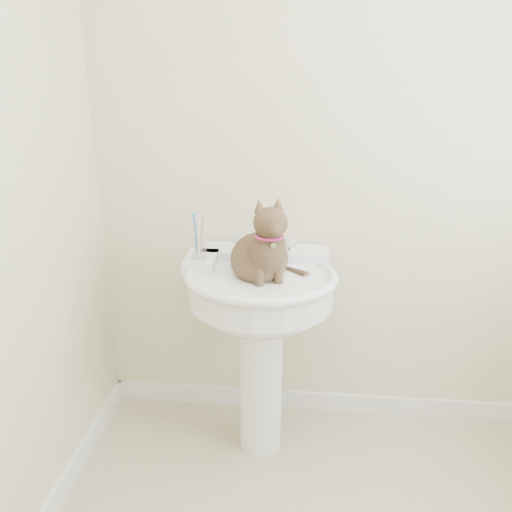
# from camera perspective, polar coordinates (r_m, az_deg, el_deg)

# --- Properties ---
(wall_back) EXTENTS (2.20, 0.00, 2.50)m
(wall_back) POSITION_cam_1_polar(r_m,az_deg,el_deg) (2.31, 10.05, 10.47)
(wall_back) COLOR beige
(wall_back) RESTS_ON ground
(baseboard_back) EXTENTS (2.20, 0.02, 0.09)m
(baseboard_back) POSITION_cam_1_polar(r_m,az_deg,el_deg) (2.77, 8.50, -14.96)
(baseboard_back) COLOR white
(baseboard_back) RESTS_ON floor
(pedestal_sink) EXTENTS (0.62, 0.61, 0.86)m
(pedestal_sink) POSITION_cam_1_polar(r_m,az_deg,el_deg) (2.20, 0.46, -5.44)
(pedestal_sink) COLOR white
(pedestal_sink) RESTS_ON floor
(faucet) EXTENTS (0.28, 0.12, 0.14)m
(faucet) POSITION_cam_1_polar(r_m,az_deg,el_deg) (2.26, 0.90, 1.44)
(faucet) COLOR silver
(faucet) RESTS_ON pedestal_sink
(soap_bar) EXTENTS (0.10, 0.07, 0.03)m
(soap_bar) POSITION_cam_1_polar(r_m,az_deg,el_deg) (2.35, 1.89, 1.48)
(soap_bar) COLOR #FF521D
(soap_bar) RESTS_ON pedestal_sink
(toothbrush_cup) EXTENTS (0.07, 0.07, 0.19)m
(toothbrush_cup) POSITION_cam_1_polar(r_m,az_deg,el_deg) (2.19, -6.02, 0.91)
(toothbrush_cup) COLOR silver
(toothbrush_cup) RESTS_ON pedestal_sink
(cat) EXTENTS (0.25, 0.31, 0.46)m
(cat) POSITION_cam_1_polar(r_m,az_deg,el_deg) (2.09, 0.56, 0.26)
(cat) COLOR brown
(cat) RESTS_ON pedestal_sink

